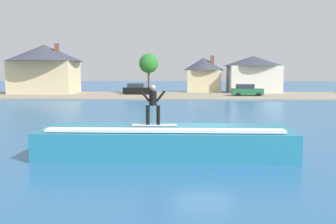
{
  "coord_description": "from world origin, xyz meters",
  "views": [
    {
      "loc": [
        -1.01,
        -17.83,
        3.68
      ],
      "look_at": [
        -1.8,
        1.25,
        1.65
      ],
      "focal_mm": 41.14,
      "sensor_mm": 36.0,
      "label": 1
    }
  ],
  "objects_px": {
    "surfer": "(153,102)",
    "house_small_cottage": "(204,73)",
    "car_far_shore": "(247,90)",
    "tree_tall_bare": "(149,64)",
    "wave_crest": "(166,141)",
    "house_gabled_white": "(253,73)",
    "house_with_chimney": "(45,65)",
    "surfboard": "(154,125)",
    "car_near_shore": "(137,89)"
  },
  "relations": [
    {
      "from": "surfer",
      "to": "house_small_cottage",
      "type": "distance_m",
      "value": 50.23
    },
    {
      "from": "car_far_shore",
      "to": "house_small_cottage",
      "type": "bearing_deg",
      "value": 117.87
    },
    {
      "from": "surfer",
      "to": "house_small_cottage",
      "type": "relative_size",
      "value": 0.25
    },
    {
      "from": "car_far_shore",
      "to": "tree_tall_bare",
      "type": "bearing_deg",
      "value": 163.32
    },
    {
      "from": "wave_crest",
      "to": "surfer",
      "type": "relative_size",
      "value": 6.34
    },
    {
      "from": "surfer",
      "to": "house_gabled_white",
      "type": "relative_size",
      "value": 0.17
    },
    {
      "from": "wave_crest",
      "to": "surfer",
      "type": "height_order",
      "value": "surfer"
    },
    {
      "from": "house_gabled_white",
      "to": "house_with_chimney",
      "type": "bearing_deg",
      "value": -171.79
    },
    {
      "from": "wave_crest",
      "to": "car_far_shore",
      "type": "height_order",
      "value": "car_far_shore"
    },
    {
      "from": "surfboard",
      "to": "house_gabled_white",
      "type": "bearing_deg",
      "value": 75.25
    },
    {
      "from": "car_near_shore",
      "to": "tree_tall_bare",
      "type": "height_order",
      "value": "tree_tall_bare"
    },
    {
      "from": "wave_crest",
      "to": "car_near_shore",
      "type": "xyz_separation_m",
      "value": [
        -6.28,
        41.69,
        0.32
      ]
    },
    {
      "from": "surfboard",
      "to": "surfer",
      "type": "bearing_deg",
      "value": -123.14
    },
    {
      "from": "surfer",
      "to": "car_near_shore",
      "type": "height_order",
      "value": "surfer"
    },
    {
      "from": "surfer",
      "to": "car_near_shore",
      "type": "xyz_separation_m",
      "value": [
        -5.75,
        41.99,
        -1.4
      ]
    },
    {
      "from": "house_gabled_white",
      "to": "car_far_shore",
      "type": "bearing_deg",
      "value": -104.9
    },
    {
      "from": "wave_crest",
      "to": "house_gabled_white",
      "type": "bearing_deg",
      "value": 75.72
    },
    {
      "from": "car_near_shore",
      "to": "house_with_chimney",
      "type": "relative_size",
      "value": 0.37
    },
    {
      "from": "wave_crest",
      "to": "surfboard",
      "type": "relative_size",
      "value": 5.62
    },
    {
      "from": "house_gabled_white",
      "to": "house_small_cottage",
      "type": "bearing_deg",
      "value": 172.09
    },
    {
      "from": "surfer",
      "to": "house_gabled_white",
      "type": "xyz_separation_m",
      "value": [
        12.89,
        48.86,
        1.06
      ]
    },
    {
      "from": "car_near_shore",
      "to": "tree_tall_bare",
      "type": "distance_m",
      "value": 4.52
    },
    {
      "from": "car_near_shore",
      "to": "house_small_cottage",
      "type": "xyz_separation_m",
      "value": [
        10.43,
        8.01,
        2.41
      ]
    },
    {
      "from": "car_far_shore",
      "to": "house_gabled_white",
      "type": "height_order",
      "value": "house_gabled_white"
    },
    {
      "from": "tree_tall_bare",
      "to": "wave_crest",
      "type": "bearing_deg",
      "value": -83.8
    },
    {
      "from": "wave_crest",
      "to": "car_near_shore",
      "type": "relative_size",
      "value": 2.43
    },
    {
      "from": "car_near_shore",
      "to": "house_gabled_white",
      "type": "relative_size",
      "value": 0.44
    },
    {
      "from": "surfboard",
      "to": "tree_tall_bare",
      "type": "xyz_separation_m",
      "value": [
        -4.23,
        43.56,
        3.49
      ]
    },
    {
      "from": "car_far_shore",
      "to": "house_small_cottage",
      "type": "xyz_separation_m",
      "value": [
        -5.67,
        10.72,
        2.41
      ]
    },
    {
      "from": "surfboard",
      "to": "house_small_cottage",
      "type": "distance_m",
      "value": 50.18
    },
    {
      "from": "wave_crest",
      "to": "tree_tall_bare",
      "type": "bearing_deg",
      "value": 96.2
    },
    {
      "from": "surfboard",
      "to": "house_small_cottage",
      "type": "relative_size",
      "value": 0.28
    },
    {
      "from": "house_small_cottage",
      "to": "car_near_shore",
      "type": "bearing_deg",
      "value": -142.47
    },
    {
      "from": "wave_crest",
      "to": "house_small_cottage",
      "type": "bearing_deg",
      "value": 85.23
    },
    {
      "from": "surfer",
      "to": "house_with_chimney",
      "type": "xyz_separation_m",
      "value": [
        -20.73,
        44.01,
        2.27
      ]
    },
    {
      "from": "house_with_chimney",
      "to": "tree_tall_bare",
      "type": "xyz_separation_m",
      "value": [
        16.55,
        -0.38,
        0.23
      ]
    },
    {
      "from": "surfer",
      "to": "car_far_shore",
      "type": "relative_size",
      "value": 0.39
    },
    {
      "from": "car_far_shore",
      "to": "tree_tall_bare",
      "type": "height_order",
      "value": "tree_tall_bare"
    },
    {
      "from": "surfer",
      "to": "car_far_shore",
      "type": "bearing_deg",
      "value": 75.25
    },
    {
      "from": "car_far_shore",
      "to": "house_with_chimney",
      "type": "relative_size",
      "value": 0.37
    },
    {
      "from": "wave_crest",
      "to": "surfer",
      "type": "distance_m",
      "value": 1.83
    },
    {
      "from": "house_with_chimney",
      "to": "house_small_cottage",
      "type": "xyz_separation_m",
      "value": [
        25.41,
        5.99,
        -1.26
      ]
    },
    {
      "from": "house_with_chimney",
      "to": "house_small_cottage",
      "type": "relative_size",
      "value": 1.71
    },
    {
      "from": "house_with_chimney",
      "to": "tree_tall_bare",
      "type": "height_order",
      "value": "house_with_chimney"
    },
    {
      "from": "wave_crest",
      "to": "house_small_cottage",
      "type": "height_order",
      "value": "house_small_cottage"
    },
    {
      "from": "car_near_shore",
      "to": "wave_crest",
      "type": "bearing_deg",
      "value": -81.43
    },
    {
      "from": "house_with_chimney",
      "to": "house_gabled_white",
      "type": "height_order",
      "value": "house_with_chimney"
    },
    {
      "from": "wave_crest",
      "to": "car_near_shore",
      "type": "height_order",
      "value": "car_near_shore"
    },
    {
      "from": "surfer",
      "to": "car_near_shore",
      "type": "distance_m",
      "value": 42.41
    },
    {
      "from": "wave_crest",
      "to": "house_with_chimney",
      "type": "xyz_separation_m",
      "value": [
        -21.26,
        43.71,
        3.99
      ]
    }
  ]
}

